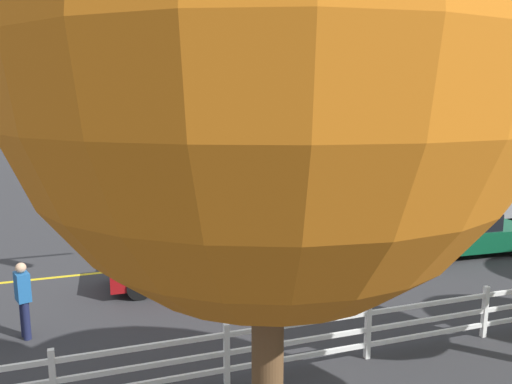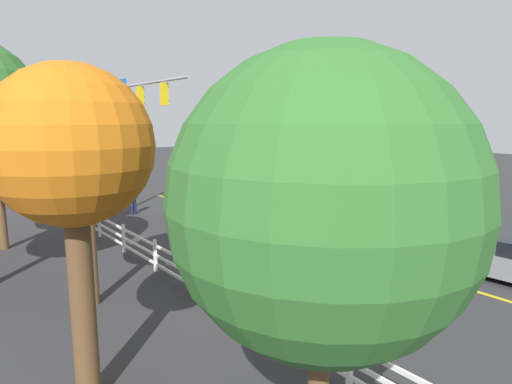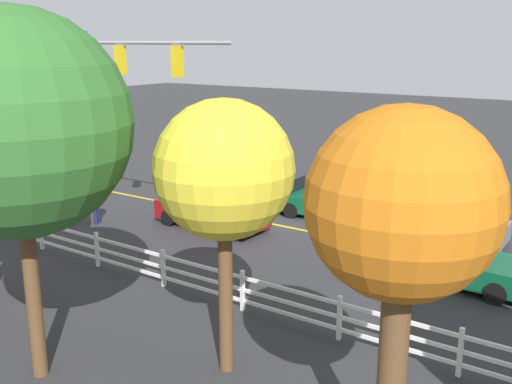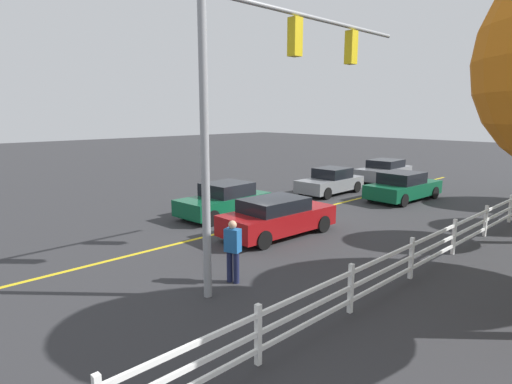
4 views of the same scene
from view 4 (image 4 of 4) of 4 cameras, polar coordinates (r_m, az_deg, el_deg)
ground_plane at (r=17.43m, az=0.90°, el=-4.13°), size 120.00×120.00×0.00m
lane_center_stripe at (r=20.38m, az=8.90°, el=-2.08°), size 28.00×0.16×0.01m
signal_assembly at (r=11.32m, az=2.17°, el=14.80°), size 8.09×0.37×7.45m
car_0 at (r=23.88m, az=10.00°, el=1.38°), size 4.23×1.93×1.43m
car_1 at (r=23.06m, az=19.21°, el=0.68°), size 4.60×2.21×1.47m
car_2 at (r=28.98m, az=16.89°, el=2.74°), size 4.48×2.22×1.43m
car_3 at (r=15.48m, az=2.89°, el=-3.35°), size 4.56×2.04×1.41m
car_4 at (r=18.45m, az=-4.27°, el=-1.12°), size 4.25×2.15×1.45m
pedestrian at (r=11.19m, az=-3.15°, el=-7.65°), size 0.38×0.46×1.69m
white_rail_fence at (r=16.15m, az=27.00°, el=-4.29°), size 26.10×0.10×1.15m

